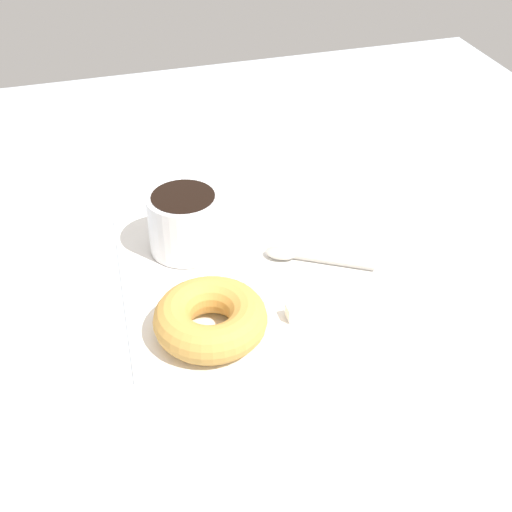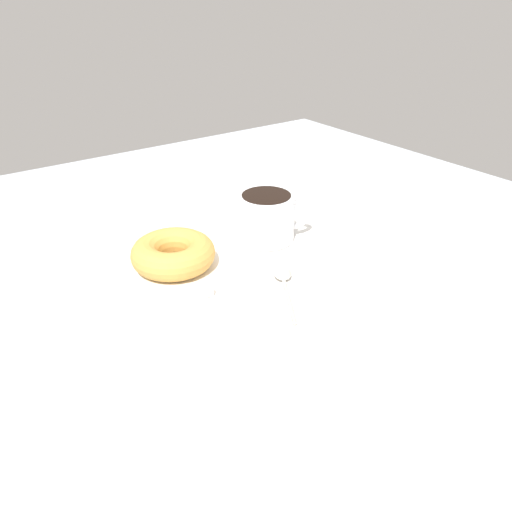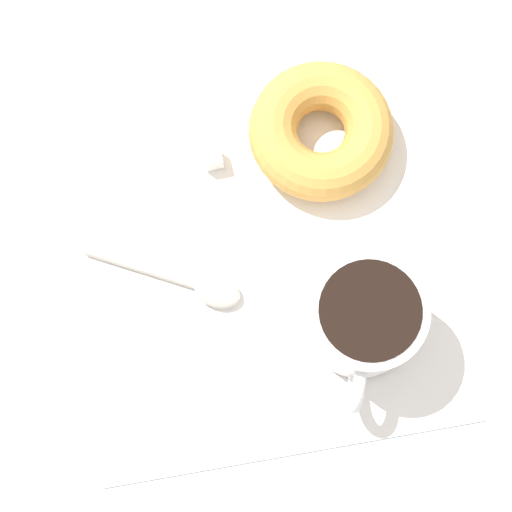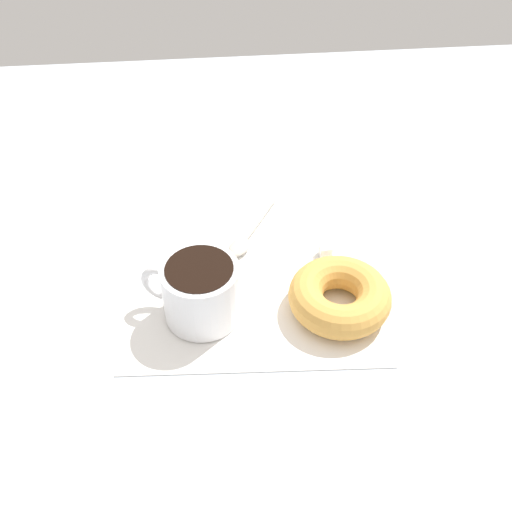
{
  "view_description": "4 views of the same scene",
  "coord_description": "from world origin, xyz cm",
  "px_view_note": "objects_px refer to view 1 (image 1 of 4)",
  "views": [
    {
      "loc": [
        17.54,
        60.58,
        49.15
      ],
      "look_at": [
        -0.38,
        0.49,
        2.3
      ],
      "focal_mm": 50.0,
      "sensor_mm": 36.0,
      "label": 1
    },
    {
      "loc": [
        -47.28,
        34.35,
        34.4
      ],
      "look_at": [
        -0.38,
        0.49,
        2.3
      ],
      "focal_mm": 35.0,
      "sensor_mm": 36.0,
      "label": 2
    },
    {
      "loc": [
        -3.47,
        -12.54,
        65.19
      ],
      "look_at": [
        -0.38,
        0.49,
        2.3
      ],
      "focal_mm": 60.0,
      "sensor_mm": 36.0,
      "label": 3
    },
    {
      "loc": [
        48.12,
        -4.38,
        48.43
      ],
      "look_at": [
        -0.38,
        0.49,
        2.3
      ],
      "focal_mm": 40.0,
      "sensor_mm": 36.0,
      "label": 4
    }
  ],
  "objects_px": {
    "donut": "(210,319)",
    "spoon": "(295,255)",
    "coffee_cup": "(185,220)",
    "sugar_cube": "(294,312)"
  },
  "relations": [
    {
      "from": "coffee_cup",
      "to": "sugar_cube",
      "type": "xyz_separation_m",
      "value": [
        -0.08,
        0.15,
        -0.03
      ]
    },
    {
      "from": "coffee_cup",
      "to": "donut",
      "type": "bearing_deg",
      "value": 87.02
    },
    {
      "from": "spoon",
      "to": "donut",
      "type": "bearing_deg",
      "value": 37.87
    },
    {
      "from": "donut",
      "to": "spoon",
      "type": "distance_m",
      "value": 0.15
    },
    {
      "from": "coffee_cup",
      "to": "spoon",
      "type": "relative_size",
      "value": 0.94
    },
    {
      "from": "donut",
      "to": "spoon",
      "type": "height_order",
      "value": "donut"
    },
    {
      "from": "donut",
      "to": "sugar_cube",
      "type": "bearing_deg",
      "value": 178.79
    },
    {
      "from": "sugar_cube",
      "to": "spoon",
      "type": "bearing_deg",
      "value": -109.64
    },
    {
      "from": "donut",
      "to": "coffee_cup",
      "type": "bearing_deg",
      "value": -92.98
    },
    {
      "from": "coffee_cup",
      "to": "donut",
      "type": "height_order",
      "value": "coffee_cup"
    }
  ]
}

